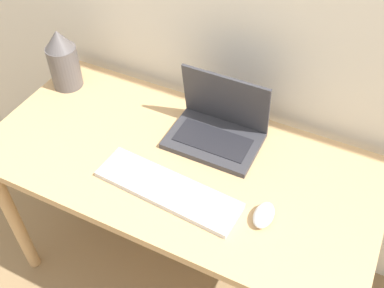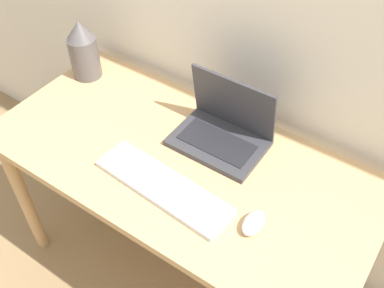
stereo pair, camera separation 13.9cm
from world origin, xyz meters
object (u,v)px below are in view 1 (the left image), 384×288
laptop (218,126)px  keyboard (168,189)px  vase (63,59)px  mouse (264,215)px

laptop → keyboard: 0.29m
keyboard → laptop: bearing=82.2°
keyboard → vase: size_ratio=1.97×
keyboard → mouse: bearing=6.4°
mouse → vase: bearing=163.6°
laptop → mouse: (0.26, -0.25, -0.03)m
keyboard → vase: 0.68m
laptop → vase: size_ratio=1.28×
laptop → keyboard: (-0.04, -0.29, -0.04)m
laptop → mouse: bearing=-44.4°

